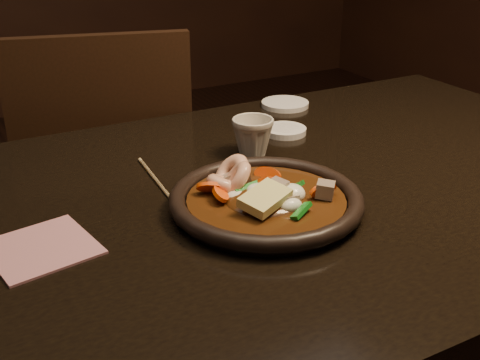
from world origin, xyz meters
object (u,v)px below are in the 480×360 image
plate (266,201)px  table (254,230)px  tea_cup (253,136)px  chair (108,186)px

plate → table: bearing=74.8°
plate → tea_cup: 0.23m
table → plate: 0.12m
table → chair: size_ratio=1.71×
table → plate: size_ratio=5.12×
tea_cup → plate: bearing=-114.2°
chair → tea_cup: (0.16, -0.50, 0.28)m
plate → tea_cup: bearing=65.8°
table → tea_cup: 0.20m
table → chair: bearing=97.3°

